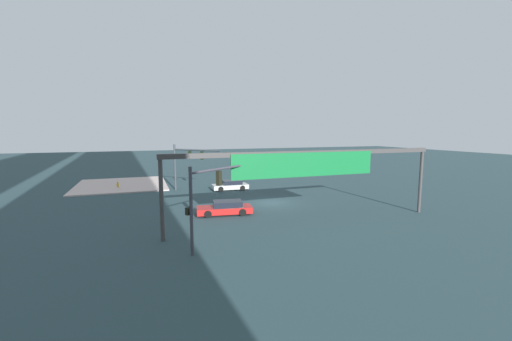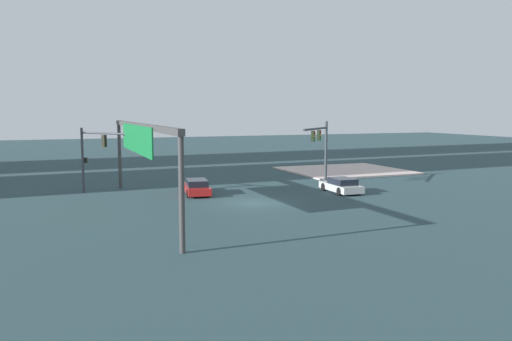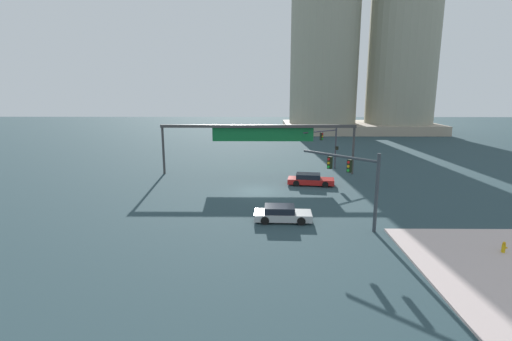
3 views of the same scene
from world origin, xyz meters
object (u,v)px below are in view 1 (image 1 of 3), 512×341
at_px(sedan_car_waiting_far, 225,208).
at_px(fire_hydrant_on_curb, 118,185).
at_px(traffic_signal_near_corner, 205,192).
at_px(traffic_signal_opposite_side, 186,160).
at_px(sedan_car_approaching, 231,185).

bearing_deg(sedan_car_waiting_far, fire_hydrant_on_curb, -52.19).
bearing_deg(sedan_car_waiting_far, traffic_signal_near_corner, 75.57).
bearing_deg(fire_hydrant_on_curb, sedan_car_waiting_far, 119.49).
height_order(traffic_signal_opposite_side, sedan_car_approaching, traffic_signal_opposite_side).
height_order(sedan_car_waiting_far, fire_hydrant_on_curb, sedan_car_waiting_far).
bearing_deg(traffic_signal_near_corner, sedan_car_waiting_far, 30.37).
xyz_separation_m(sedan_car_approaching, fire_hydrant_on_curb, (13.41, -6.02, -0.09)).
bearing_deg(sedan_car_approaching, sedan_car_waiting_far, 74.50).
relative_size(traffic_signal_opposite_side, sedan_car_waiting_far, 1.13).
xyz_separation_m(traffic_signal_near_corner, sedan_car_approaching, (-6.82, -18.94, -3.02)).
bearing_deg(traffic_signal_near_corner, traffic_signal_opposite_side, 48.82).
bearing_deg(traffic_signal_near_corner, sedan_car_approaching, 33.32).
distance_m(sedan_car_approaching, fire_hydrant_on_curb, 14.70).
xyz_separation_m(traffic_signal_opposite_side, sedan_car_waiting_far, (-1.71, 12.26, -3.33)).
distance_m(sedan_car_approaching, sedan_car_waiting_far, 11.86).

